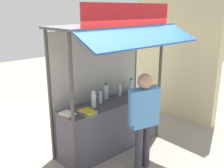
{
  "coord_description": "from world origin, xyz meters",
  "views": [
    {
      "loc": [
        -3.05,
        -3.41,
        2.68
      ],
      "look_at": [
        0.0,
        0.0,
        1.32
      ],
      "focal_mm": 41.33,
      "sensor_mm": 36.0,
      "label": 1
    }
  ],
  "objects": [
    {
      "name": "vendor_person",
      "position": [
        -0.07,
        -0.85,
        1.02
      ],
      "size": [
        0.64,
        0.32,
        1.69
      ],
      "rotation": [
        0.0,
        0.0,
        -0.25
      ],
      "color": "#383842",
      "rests_on": "ground"
    },
    {
      "name": "stall_structure",
      "position": [
        0.0,
        0.11,
        1.64
      ],
      "size": [
        2.32,
        1.43,
        2.75
      ],
      "color": "#4C4742",
      "rests_on": "ground"
    },
    {
      "name": "stall_counter",
      "position": [
        0.0,
        0.0,
        0.49
      ],
      "size": [
        2.12,
        0.56,
        0.97
      ],
      "primitive_type": "cube",
      "color": "#4C4C56",
      "rests_on": "ground"
    },
    {
      "name": "water_bottle_right",
      "position": [
        -0.43,
        0.0,
        1.12
      ],
      "size": [
        0.09,
        0.09,
        0.31
      ],
      "color": "silver",
      "rests_on": "stall_counter"
    },
    {
      "name": "water_bottle_rear_center",
      "position": [
        0.34,
        0.14,
        1.08
      ],
      "size": [
        0.06,
        0.06,
        0.22
      ],
      "color": "silver",
      "rests_on": "stall_counter"
    },
    {
      "name": "water_bottle_far_right",
      "position": [
        0.03,
        0.21,
        1.12
      ],
      "size": [
        0.09,
        0.09,
        0.31
      ],
      "color": "silver",
      "rests_on": "stall_counter"
    },
    {
      "name": "banana_bunch_rightmost",
      "position": [
        0.45,
        -0.38,
        2.1
      ],
      "size": [
        0.11,
        0.11,
        0.26
      ],
      "color": "#332D23"
    },
    {
      "name": "water_bottle_center",
      "position": [
        0.67,
        0.15,
        1.12
      ],
      "size": [
        0.09,
        0.09,
        0.31
      ],
      "color": "silver",
      "rests_on": "stall_counter"
    },
    {
      "name": "banana_bunch_inner_right",
      "position": [
        0.15,
        -0.38,
        2.05
      ],
      "size": [
        0.1,
        0.1,
        0.3
      ],
      "color": "#332D23"
    },
    {
      "name": "magazine_stack_mid_right",
      "position": [
        0.89,
        -0.01,
        1.02
      ],
      "size": [
        0.27,
        0.27,
        0.09
      ],
      "color": "white",
      "rests_on": "stall_counter"
    },
    {
      "name": "banana_bunch_inner_left",
      "position": [
        -0.51,
        -0.38,
        2.09
      ],
      "size": [
        0.1,
        0.09,
        0.25
      ],
      "color": "#332D23"
    },
    {
      "name": "water_bottle_left",
      "position": [
        -0.21,
        0.09,
        1.08
      ],
      "size": [
        0.06,
        0.06,
        0.23
      ],
      "color": "silver",
      "rests_on": "stall_counter"
    },
    {
      "name": "banana_bunch_leftmost",
      "position": [
        -0.18,
        -0.38,
        2.07
      ],
      "size": [
        0.1,
        0.1,
        0.27
      ],
      "color": "#332D23"
    },
    {
      "name": "neighbour_wall",
      "position": [
        2.35,
        0.3,
        1.54
      ],
      "size": [
        0.2,
        2.4,
        3.09
      ],
      "primitive_type": "cube",
      "color": "beige",
      "rests_on": "ground"
    },
    {
      "name": "ground_plane",
      "position": [
        0.0,
        0.0,
        0.0
      ],
      "size": [
        20.0,
        20.0,
        0.0
      ],
      "primitive_type": "plane",
      "color": "#9E9384"
    },
    {
      "name": "magazine_stack_back_right",
      "position": [
        -0.69,
        -0.16,
        1.0
      ],
      "size": [
        0.24,
        0.31,
        0.06
      ],
      "color": "yellow",
      "rests_on": "stall_counter"
    },
    {
      "name": "magazine_stack_front_left",
      "position": [
        -0.98,
        0.01,
        0.99
      ],
      "size": [
        0.21,
        0.28,
        0.04
      ],
      "color": "green",
      "rests_on": "stall_counter"
    }
  ]
}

